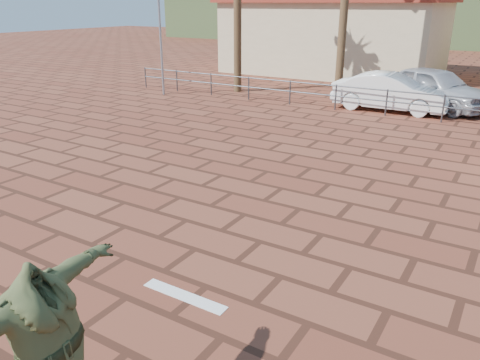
{
  "coord_description": "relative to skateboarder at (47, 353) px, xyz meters",
  "views": [
    {
      "loc": [
        4.42,
        -5.7,
        4.02
      ],
      "look_at": [
        -0.01,
        1.51,
        0.8
      ],
      "focal_mm": 35.0,
      "sensor_mm": 36.0,
      "label": 1
    }
  ],
  "objects": [
    {
      "name": "hill_back",
      "position": [
        -23.16,
        59.73,
        2.94
      ],
      "size": [
        35.0,
        14.0,
        8.0
      ],
      "primitive_type": "cube",
      "color": "#384C28",
      "rests_on": "ground"
    },
    {
      "name": "ground",
      "position": [
        -1.16,
        3.73,
        -1.06
      ],
      "size": [
        120.0,
        120.0,
        0.0
      ],
      "primitive_type": "plane",
      "color": "brown",
      "rests_on": "ground"
    },
    {
      "name": "car_silver",
      "position": [
        0.06,
        18.13,
        -0.24
      ],
      "size": [
        5.14,
        3.82,
        1.63
      ],
      "primitive_type": "imported",
      "rotation": [
        0.0,
        0.0,
        1.12
      ],
      "color": "#A9AAB0",
      "rests_on": "ground"
    },
    {
      "name": "guardrail",
      "position": [
        -1.16,
        15.73,
        -0.38
      ],
      "size": [
        24.06,
        0.06,
        1.0
      ],
      "color": "#47494F",
      "rests_on": "ground"
    },
    {
      "name": "paint_stripe",
      "position": [
        -0.46,
        2.53,
        -1.05
      ],
      "size": [
        1.4,
        0.22,
        0.01
      ],
      "primitive_type": "cube",
      "color": "white",
      "rests_on": "ground"
    },
    {
      "name": "car_white",
      "position": [
        -1.29,
        16.73,
        -0.33
      ],
      "size": [
        4.44,
        1.65,
        1.45
      ],
      "primitive_type": "imported",
      "rotation": [
        0.0,
        0.0,
        1.6
      ],
      "color": "white",
      "rests_on": "ground"
    },
    {
      "name": "building_west",
      "position": [
        -7.16,
        25.73,
        1.22
      ],
      "size": [
        12.6,
        7.6,
        4.5
      ],
      "color": "beige",
      "rests_on": "ground"
    },
    {
      "name": "skateboarder",
      "position": [
        0.0,
        0.0,
        0.0
      ],
      "size": [
        1.06,
        2.38,
        1.88
      ],
      "primitive_type": "imported",
      "rotation": [
        0.0,
        0.0,
        1.76
      ],
      "color": "#3D4525",
      "rests_on": "longboard"
    }
  ]
}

